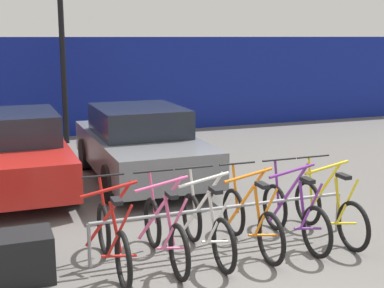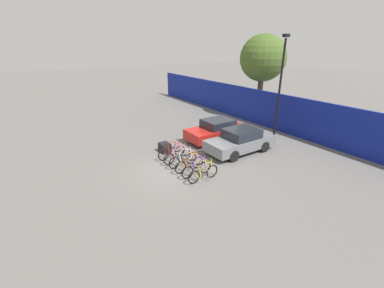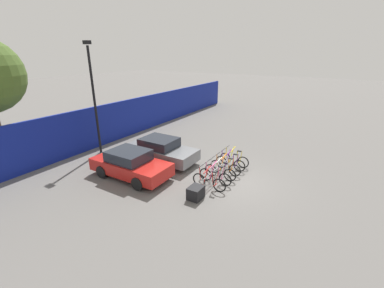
# 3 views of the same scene
# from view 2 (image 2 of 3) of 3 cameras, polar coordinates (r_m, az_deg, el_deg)

# --- Properties ---
(ground_plane) EXTENTS (120.00, 120.00, 0.00)m
(ground_plane) POSITION_cam_2_polar(r_m,az_deg,el_deg) (13.28, -3.70, -5.66)
(ground_plane) COLOR #605E5B
(hoarding_wall) EXTENTS (36.00, 0.16, 2.69)m
(hoarding_wall) POSITION_cam_2_polar(r_m,az_deg,el_deg) (19.04, 21.86, 5.66)
(hoarding_wall) COLOR navy
(hoarding_wall) RESTS_ON ground
(bike_rack) EXTENTS (3.54, 0.04, 0.57)m
(bike_rack) POSITION_cam_2_polar(r_m,az_deg,el_deg) (13.23, -0.79, -3.39)
(bike_rack) COLOR gray
(bike_rack) RESTS_ON ground
(bicycle_red) EXTENTS (0.68, 1.71, 1.05)m
(bicycle_red) POSITION_cam_2_polar(r_m,az_deg,el_deg) (14.38, -4.53, -1.81)
(bicycle_red) COLOR black
(bicycle_red) RESTS_ON ground
(bicycle_pink) EXTENTS (0.68, 1.71, 1.05)m
(bicycle_pink) POSITION_cam_2_polar(r_m,az_deg,el_deg) (13.87, -3.23, -2.68)
(bicycle_pink) COLOR black
(bicycle_pink) RESTS_ON ground
(bicycle_white) EXTENTS (0.68, 1.71, 1.05)m
(bicycle_white) POSITION_cam_2_polar(r_m,az_deg,el_deg) (13.44, -2.04, -3.49)
(bicycle_white) COLOR black
(bicycle_white) RESTS_ON ground
(bicycle_orange) EXTENTS (0.68, 1.71, 1.05)m
(bicycle_orange) POSITION_cam_2_polar(r_m,az_deg,el_deg) (12.97, -0.60, -4.46)
(bicycle_orange) COLOR black
(bicycle_orange) RESTS_ON ground
(bicycle_purple) EXTENTS (0.68, 1.71, 1.05)m
(bicycle_purple) POSITION_cam_2_polar(r_m,az_deg,el_deg) (12.49, 1.02, -5.53)
(bicycle_purple) COLOR black
(bicycle_purple) RESTS_ON ground
(bicycle_yellow) EXTENTS (0.68, 1.71, 1.05)m
(bicycle_yellow) POSITION_cam_2_polar(r_m,az_deg,el_deg) (12.10, 2.50, -6.51)
(bicycle_yellow) COLOR black
(bicycle_yellow) RESTS_ON ground
(car_red) EXTENTS (1.91, 4.13, 1.40)m
(car_red) POSITION_cam_2_polar(r_m,az_deg,el_deg) (17.07, 5.53, 3.13)
(car_red) COLOR red
(car_red) RESTS_ON ground
(car_grey) EXTENTS (1.91, 4.19, 1.40)m
(car_grey) POSITION_cam_2_polar(r_m,az_deg,el_deg) (15.38, 10.64, 0.74)
(car_grey) COLOR slate
(car_grey) RESTS_ON ground
(lamp_post) EXTENTS (0.24, 0.44, 6.58)m
(lamp_post) POSITION_cam_2_polar(r_m,az_deg,el_deg) (18.23, 19.05, 12.83)
(lamp_post) COLOR black
(lamp_post) RESTS_ON ground
(cargo_crate) EXTENTS (0.70, 0.56, 0.55)m
(cargo_crate) POSITION_cam_2_polar(r_m,az_deg,el_deg) (15.30, -6.06, -0.80)
(cargo_crate) COLOR black
(cargo_crate) RESTS_ON ground
(tree_behind_hoarding) EXTENTS (3.78, 3.78, 6.79)m
(tree_behind_hoarding) POSITION_cam_2_polar(r_m,az_deg,el_deg) (22.91, 15.51, 17.84)
(tree_behind_hoarding) COLOR brown
(tree_behind_hoarding) RESTS_ON ground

